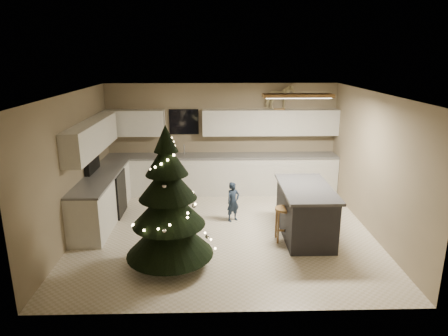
% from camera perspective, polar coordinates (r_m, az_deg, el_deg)
% --- Properties ---
extents(ground_plane, '(5.50, 5.50, 0.00)m').
position_cam_1_polar(ground_plane, '(7.73, 0.07, -8.94)').
color(ground_plane, beige).
extents(room_shell, '(5.52, 5.02, 2.61)m').
position_cam_1_polar(room_shell, '(7.17, 0.26, 3.84)').
color(room_shell, gray).
rests_on(room_shell, ground_plane).
extents(cabinetry, '(5.50, 3.20, 2.00)m').
position_cam_1_polar(cabinetry, '(9.04, -6.00, -0.16)').
color(cabinetry, silver).
rests_on(cabinetry, ground_plane).
extents(island, '(0.90, 1.70, 0.95)m').
position_cam_1_polar(island, '(7.50, 11.51, -6.09)').
color(island, black).
rests_on(island, ground_plane).
extents(bar_stool, '(0.33, 0.33, 0.63)m').
position_cam_1_polar(bar_stool, '(7.25, 8.56, -6.82)').
color(bar_stool, olive).
rests_on(bar_stool, ground_plane).
extents(christmas_tree, '(1.42, 1.38, 2.28)m').
position_cam_1_polar(christmas_tree, '(6.24, -7.92, -6.04)').
color(christmas_tree, '#3F2816').
rests_on(christmas_tree, ground_plane).
extents(toddler, '(0.35, 0.32, 0.81)m').
position_cam_1_polar(toddler, '(8.03, 1.31, -4.84)').
color(toddler, '#1A263A').
rests_on(toddler, ground_plane).
extents(rocking_horse, '(0.70, 0.49, 0.56)m').
position_cam_1_polar(rocking_horse, '(9.51, 7.95, 10.00)').
color(rocking_horse, olive).
rests_on(rocking_horse, cabinetry).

